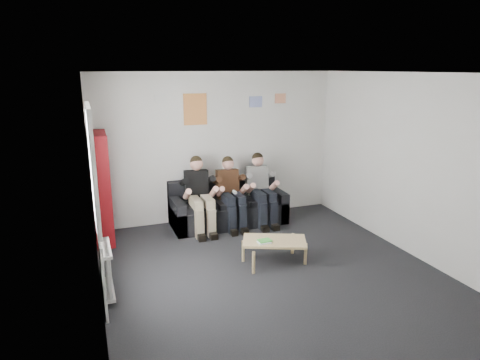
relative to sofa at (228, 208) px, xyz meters
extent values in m
plane|color=black|center=(-0.06, -2.11, -0.28)|extent=(5.00, 5.00, 0.00)
plane|color=white|center=(-0.06, -2.11, 2.42)|extent=(5.00, 5.00, 0.00)
plane|color=silver|center=(-0.06, 0.39, 1.07)|extent=(4.50, 0.00, 4.50)
plane|color=silver|center=(-0.06, -4.61, 1.07)|extent=(4.50, 0.00, 4.50)
plane|color=silver|center=(-2.31, -2.11, 1.07)|extent=(0.00, 5.00, 5.00)
plane|color=silver|center=(2.19, -2.11, 1.07)|extent=(0.00, 5.00, 5.00)
cube|color=black|center=(0.00, -0.04, -0.09)|extent=(2.05, 0.84, 0.39)
cube|color=black|center=(0.00, 0.29, 0.31)|extent=(2.05, 0.19, 0.40)
cube|color=black|center=(-0.94, -0.04, -0.01)|extent=(0.17, 0.84, 0.56)
cube|color=black|center=(0.94, -0.04, -0.01)|extent=(0.17, 0.84, 0.56)
cube|color=black|center=(0.00, -0.11, 0.15)|extent=(1.71, 0.58, 0.09)
cube|color=maroon|center=(-2.16, -0.06, 0.61)|extent=(0.27, 0.80, 1.79)
cube|color=#DCBB7F|center=(0.10, -1.81, 0.06)|extent=(0.90, 0.49, 0.04)
cylinder|color=#DCBB7F|center=(-0.31, -2.01, -0.12)|extent=(0.04, 0.04, 0.32)
cylinder|color=#DCBB7F|center=(0.50, -2.01, -0.12)|extent=(0.04, 0.04, 0.32)
cylinder|color=#DCBB7F|center=(-0.31, -1.61, -0.12)|extent=(0.04, 0.04, 0.32)
cylinder|color=#DCBB7F|center=(0.50, -1.61, -0.12)|extent=(0.04, 0.04, 0.32)
cube|color=silver|center=(-0.08, -1.86, 0.08)|extent=(0.18, 0.13, 0.01)
cube|color=green|center=(-0.06, -1.83, 0.10)|extent=(0.18, 0.13, 0.01)
cube|color=black|center=(-0.57, 0.01, 0.47)|extent=(0.41, 0.30, 0.58)
sphere|color=tan|center=(-0.57, -0.03, 0.87)|extent=(0.22, 0.22, 0.22)
sphere|color=black|center=(-0.57, -0.01, 0.91)|extent=(0.21, 0.21, 0.21)
cube|color=tan|center=(-0.57, -0.29, 0.27)|extent=(0.37, 0.47, 0.15)
cube|color=tan|center=(-0.57, -0.52, -0.04)|extent=(0.35, 0.14, 0.48)
cube|color=black|center=(-0.57, -0.58, -0.23)|extent=(0.35, 0.26, 0.10)
cube|color=#452617|center=(0.00, 0.01, 0.46)|extent=(0.38, 0.28, 0.54)
sphere|color=tan|center=(0.00, -0.03, 0.83)|extent=(0.21, 0.21, 0.21)
sphere|color=black|center=(0.00, -0.02, 0.87)|extent=(0.20, 0.20, 0.20)
cube|color=black|center=(0.00, -0.28, 0.27)|extent=(0.35, 0.44, 0.14)
cube|color=black|center=(0.00, -0.49, -0.04)|extent=(0.33, 0.13, 0.48)
cube|color=black|center=(0.00, -0.55, -0.24)|extent=(0.33, 0.25, 0.10)
cube|color=silver|center=(0.00, -0.38, 0.41)|extent=(0.04, 0.13, 0.04)
cube|color=silver|center=(0.57, 0.01, 0.47)|extent=(0.40, 0.29, 0.56)
sphere|color=tan|center=(0.57, -0.03, 0.85)|extent=(0.22, 0.22, 0.22)
sphere|color=black|center=(0.57, -0.02, 0.89)|extent=(0.21, 0.21, 0.21)
cube|color=black|center=(0.57, -0.29, 0.27)|extent=(0.36, 0.45, 0.15)
cube|color=black|center=(0.57, -0.51, -0.04)|extent=(0.34, 0.14, 0.48)
cube|color=black|center=(0.57, -0.56, -0.24)|extent=(0.34, 0.26, 0.10)
cylinder|color=silver|center=(-2.21, -2.19, 0.07)|extent=(0.06, 0.06, 0.60)
cylinder|color=silver|center=(-2.21, -2.11, 0.07)|extent=(0.06, 0.06, 0.60)
cylinder|color=silver|center=(-2.21, -2.03, 0.07)|extent=(0.06, 0.06, 0.60)
cylinder|color=silver|center=(-2.21, -1.95, 0.07)|extent=(0.06, 0.06, 0.60)
cylinder|color=silver|center=(-2.21, -1.87, 0.07)|extent=(0.06, 0.06, 0.60)
cylinder|color=silver|center=(-2.21, -1.79, 0.07)|extent=(0.06, 0.06, 0.60)
cylinder|color=silver|center=(-2.21, -1.71, 0.07)|extent=(0.06, 0.06, 0.60)
cylinder|color=silver|center=(-2.21, -1.63, 0.07)|extent=(0.06, 0.06, 0.60)
cube|color=silver|center=(-2.21, -1.91, -0.21)|extent=(0.10, 0.64, 0.04)
cube|color=silver|center=(-2.21, -1.91, 0.35)|extent=(0.10, 0.64, 0.04)
cube|color=white|center=(-2.29, -1.91, 1.37)|extent=(0.02, 1.00, 1.30)
cube|color=white|center=(-2.28, -1.91, 2.05)|extent=(0.05, 1.12, 0.06)
cube|color=white|center=(-2.28, -1.91, 0.69)|extent=(0.05, 1.12, 0.06)
cube|color=white|center=(-2.28, -1.91, 0.17)|extent=(0.03, 1.30, 0.90)
cube|color=gold|center=(-0.46, 0.38, 1.77)|extent=(0.42, 0.01, 0.55)
cube|color=blue|center=(0.69, 0.38, 1.87)|extent=(0.25, 0.01, 0.20)
cube|color=#D74387|center=(1.19, 0.38, 1.92)|extent=(0.22, 0.01, 0.18)
cube|color=silver|center=(-1.06, 0.38, 1.97)|extent=(0.20, 0.01, 0.14)
camera|label=1|loc=(-2.36, -7.01, 2.48)|focal=32.00mm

